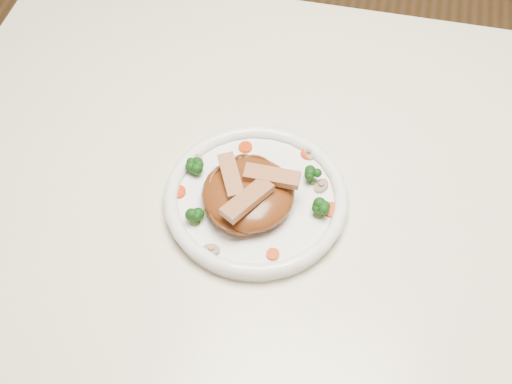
# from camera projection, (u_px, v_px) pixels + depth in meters

# --- Properties ---
(ground) EXTENTS (4.00, 4.00, 0.00)m
(ground) POSITION_uv_depth(u_px,v_px,m) (296.00, 377.00, 1.59)
(ground) COLOR #523A1C
(ground) RESTS_ON ground
(table) EXTENTS (1.20, 0.80, 0.75)m
(table) POSITION_uv_depth(u_px,v_px,m) (316.00, 222.00, 1.06)
(table) COLOR #ECE3C8
(table) RESTS_ON ground
(plate) EXTENTS (0.30, 0.30, 0.02)m
(plate) POSITION_uv_depth(u_px,v_px,m) (256.00, 201.00, 0.96)
(plate) COLOR white
(plate) RESTS_ON table
(noodle_mound) EXTENTS (0.17, 0.17, 0.04)m
(noodle_mound) POSITION_uv_depth(u_px,v_px,m) (248.00, 194.00, 0.93)
(noodle_mound) COLOR #5B2C11
(noodle_mound) RESTS_ON plate
(chicken_a) EXTENTS (0.08, 0.03, 0.01)m
(chicken_a) POSITION_uv_depth(u_px,v_px,m) (272.00, 176.00, 0.91)
(chicken_a) COLOR #AB7850
(chicken_a) RESTS_ON noodle_mound
(chicken_b) EXTENTS (0.05, 0.07, 0.01)m
(chicken_b) POSITION_uv_depth(u_px,v_px,m) (231.00, 175.00, 0.92)
(chicken_b) COLOR #AB7850
(chicken_b) RESTS_ON noodle_mound
(chicken_c) EXTENTS (0.06, 0.08, 0.01)m
(chicken_c) POSITION_uv_depth(u_px,v_px,m) (247.00, 200.00, 0.89)
(chicken_c) COLOR #AB7850
(chicken_c) RESTS_ON noodle_mound
(broccoli_0) EXTENTS (0.03, 0.03, 0.03)m
(broccoli_0) POSITION_uv_depth(u_px,v_px,m) (314.00, 175.00, 0.95)
(broccoli_0) COLOR #10450E
(broccoli_0) RESTS_ON plate
(broccoli_1) EXTENTS (0.03, 0.03, 0.03)m
(broccoli_1) POSITION_uv_depth(u_px,v_px,m) (195.00, 165.00, 0.97)
(broccoli_1) COLOR #10450E
(broccoli_1) RESTS_ON plate
(broccoli_2) EXTENTS (0.03, 0.03, 0.03)m
(broccoli_2) POSITION_uv_depth(u_px,v_px,m) (195.00, 217.00, 0.92)
(broccoli_2) COLOR #10450E
(broccoli_2) RESTS_ON plate
(broccoli_3) EXTENTS (0.03, 0.03, 0.03)m
(broccoli_3) POSITION_uv_depth(u_px,v_px,m) (319.00, 209.00, 0.92)
(broccoli_3) COLOR #10450E
(broccoli_3) RESTS_ON plate
(carrot_0) EXTENTS (0.03, 0.03, 0.00)m
(carrot_0) POSITION_uv_depth(u_px,v_px,m) (308.00, 153.00, 0.99)
(carrot_0) COLOR #C13307
(carrot_0) RESTS_ON plate
(carrot_1) EXTENTS (0.02, 0.02, 0.00)m
(carrot_1) POSITION_uv_depth(u_px,v_px,m) (178.00, 192.00, 0.95)
(carrot_1) COLOR #C13307
(carrot_1) RESTS_ON plate
(carrot_2) EXTENTS (0.03, 0.03, 0.00)m
(carrot_2) POSITION_uv_depth(u_px,v_px,m) (332.00, 210.00, 0.94)
(carrot_2) COLOR #C13307
(carrot_2) RESTS_ON plate
(carrot_3) EXTENTS (0.02, 0.02, 0.00)m
(carrot_3) POSITION_uv_depth(u_px,v_px,m) (245.00, 147.00, 1.00)
(carrot_3) COLOR #C13307
(carrot_3) RESTS_ON plate
(carrot_4) EXTENTS (0.02, 0.02, 0.00)m
(carrot_4) POSITION_uv_depth(u_px,v_px,m) (273.00, 254.00, 0.89)
(carrot_4) COLOR #C13307
(carrot_4) RESTS_ON plate
(mushroom_0) EXTENTS (0.02, 0.02, 0.01)m
(mushroom_0) POSITION_uv_depth(u_px,v_px,m) (211.00, 250.00, 0.90)
(mushroom_0) COLOR gray
(mushroom_0) RESTS_ON plate
(mushroom_1) EXTENTS (0.03, 0.03, 0.01)m
(mushroom_1) POSITION_uv_depth(u_px,v_px,m) (321.00, 186.00, 0.96)
(mushroom_1) COLOR gray
(mushroom_1) RESTS_ON plate
(mushroom_2) EXTENTS (0.03, 0.03, 0.01)m
(mushroom_2) POSITION_uv_depth(u_px,v_px,m) (197.00, 159.00, 0.99)
(mushroom_2) COLOR gray
(mushroom_2) RESTS_ON plate
(mushroom_3) EXTENTS (0.03, 0.03, 0.01)m
(mushroom_3) POSITION_uv_depth(u_px,v_px,m) (309.00, 154.00, 0.99)
(mushroom_3) COLOR gray
(mushroom_3) RESTS_ON plate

